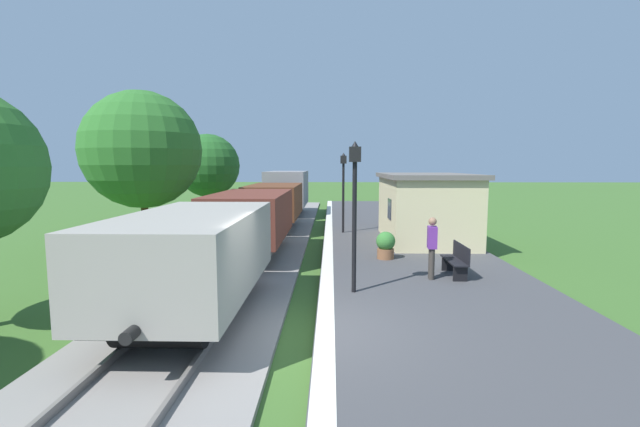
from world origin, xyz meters
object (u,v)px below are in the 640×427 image
(bench_near_hut, at_px, (457,259))
(tree_field_distant, at_px, (208,166))
(station_hut, at_px, (425,207))
(tree_field_left, at_px, (208,166))
(potted_planter, at_px, (386,245))
(lamp_post_far, at_px, (343,178))
(person_waiting, at_px, (432,245))
(lamp_post_near, at_px, (355,189))
(bench_down_platform, at_px, (397,215))
(tree_trackside_far, at_px, (142,150))
(freight_train, at_px, (267,207))

(bench_near_hut, relative_size, tree_field_distant, 0.30)
(station_hut, height_order, bench_near_hut, station_hut)
(tree_field_left, bearing_deg, tree_field_distant, 105.95)
(potted_planter, distance_m, lamp_post_far, 6.20)
(person_waiting, bearing_deg, bench_near_hut, -150.21)
(bench_near_hut, relative_size, person_waiting, 0.88)
(person_waiting, height_order, lamp_post_near, lamp_post_near)
(potted_planter, xyz_separation_m, tree_field_left, (-9.06, 11.01, 2.63))
(station_hut, xyz_separation_m, lamp_post_near, (-3.33, -7.51, 1.15))
(bench_down_platform, height_order, person_waiting, person_waiting)
(potted_planter, xyz_separation_m, tree_trackside_far, (-9.37, 2.86, 3.25))
(freight_train, xyz_separation_m, lamp_post_far, (3.47, 0.60, 1.32))
(bench_near_hut, xyz_separation_m, person_waiting, (-0.79, -0.34, 0.46))
(station_hut, distance_m, bench_near_hut, 5.94)
(bench_near_hut, xyz_separation_m, lamp_post_far, (-3.00, 7.93, 2.08))
(tree_field_left, bearing_deg, lamp_post_far, -34.28)
(bench_near_hut, relative_size, bench_down_platform, 1.00)
(lamp_post_far, xyz_separation_m, tree_field_left, (-7.79, 5.31, 0.55))
(person_waiting, relative_size, lamp_post_near, 0.46)
(station_hut, height_order, lamp_post_far, lamp_post_far)
(tree_field_left, bearing_deg, lamp_post_near, -62.38)
(person_waiting, xyz_separation_m, tree_field_left, (-10.00, 13.58, 2.17))
(lamp_post_near, bearing_deg, station_hut, 66.11)
(bench_down_platform, distance_m, tree_field_distant, 17.03)
(station_hut, bearing_deg, lamp_post_far, 148.07)
(potted_planter, distance_m, tree_field_distant, 22.56)
(lamp_post_near, bearing_deg, potted_planter, 71.94)
(bench_down_platform, bearing_deg, tree_trackside_far, -151.98)
(person_waiting, distance_m, lamp_post_near, 3.03)
(bench_down_platform, relative_size, lamp_post_far, 0.41)
(freight_train, height_order, bench_near_hut, freight_train)
(potted_planter, relative_size, tree_trackside_far, 0.15)
(freight_train, relative_size, bench_down_platform, 17.33)
(freight_train, relative_size, lamp_post_near, 7.03)
(freight_train, relative_size, person_waiting, 15.20)
(station_hut, height_order, tree_field_distant, tree_field_distant)
(freight_train, height_order, tree_trackside_far, tree_trackside_far)
(lamp_post_far, bearing_deg, tree_field_left, 145.72)
(freight_train, distance_m, potted_planter, 7.00)
(freight_train, xyz_separation_m, bench_near_hut, (6.47, -7.33, -0.76))
(bench_near_hut, bearing_deg, freight_train, 131.45)
(person_waiting, bearing_deg, tree_trackside_far, -21.39)
(station_hut, relative_size, tree_trackside_far, 0.92)
(potted_planter, distance_m, tree_trackside_far, 10.32)
(lamp_post_far, xyz_separation_m, tree_trackside_far, (-8.10, -2.84, 1.17))
(bench_down_platform, relative_size, person_waiting, 0.88)
(person_waiting, xyz_separation_m, potted_planter, (-0.94, 2.57, -0.46))
(freight_train, relative_size, potted_planter, 28.38)
(station_hut, relative_size, bench_down_platform, 3.87)
(tree_field_distant, bearing_deg, tree_trackside_far, -82.88)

